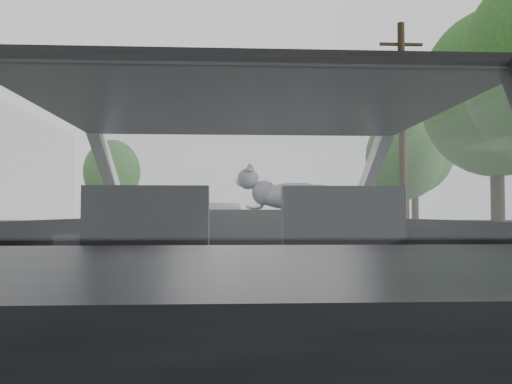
{
  "coord_description": "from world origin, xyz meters",
  "views": [
    {
      "loc": [
        -0.06,
        -2.44,
        0.98
      ],
      "look_at": [
        0.09,
        0.58,
        1.11
      ],
      "focal_mm": 35.0,
      "sensor_mm": 36.0,
      "label": 1
    }
  ],
  "objects": [
    {
      "name": "subject_car",
      "position": [
        0.0,
        0.0,
        0.72
      ],
      "size": [
        1.8,
        4.0,
        1.45
      ],
      "primitive_type": "cube",
      "color": "black",
      "rests_on": "ground"
    },
    {
      "name": "dashboard",
      "position": [
        0.0,
        0.62,
        0.85
      ],
      "size": [
        1.58,
        0.45,
        0.3
      ],
      "primitive_type": "cube",
      "color": "black",
      "rests_on": "subject_car"
    },
    {
      "name": "driver_seat",
      "position": [
        -0.4,
        -0.29,
        0.88
      ],
      "size": [
        0.5,
        0.72,
        0.42
      ],
      "primitive_type": "cube",
      "color": "black",
      "rests_on": "subject_car"
    },
    {
      "name": "passenger_seat",
      "position": [
        0.4,
        -0.29,
        0.88
      ],
      "size": [
        0.5,
        0.72,
        0.42
      ],
      "primitive_type": "cube",
      "color": "black",
      "rests_on": "subject_car"
    },
    {
      "name": "steering_wheel",
      "position": [
        -0.4,
        0.33,
        0.92
      ],
      "size": [
        0.36,
        0.36,
        0.04
      ],
      "primitive_type": "torus",
      "color": "black",
      "rests_on": "dashboard"
    },
    {
      "name": "cat",
      "position": [
        0.33,
        0.61,
        1.09
      ],
      "size": [
        0.67,
        0.34,
        0.29
      ],
      "primitive_type": "ellipsoid",
      "rotation": [
        0.0,
        0.0,
        -0.22
      ],
      "color": "gray",
      "rests_on": "dashboard"
    },
    {
      "name": "guardrail",
      "position": [
        4.3,
        10.0,
        0.58
      ],
      "size": [
        0.05,
        90.0,
        0.32
      ],
      "primitive_type": "cube",
      "color": "#A7A7A7",
      "rests_on": "ground"
    },
    {
      "name": "other_car",
      "position": [
        -0.47,
        16.16,
        0.69
      ],
      "size": [
        2.15,
        4.34,
        1.37
      ],
      "primitive_type": "imported",
      "rotation": [
        0.0,
        0.0,
        0.12
      ],
      "color": "#BBBCC0",
      "rests_on": "ground"
    },
    {
      "name": "highway_sign",
      "position": [
        4.81,
        23.95,
        1.1
      ],
      "size": [
        0.36,
        0.87,
        2.21
      ],
      "primitive_type": "cube",
      "rotation": [
        0.0,
        0.0,
        -0.31
      ],
      "color": "#0D5A19",
      "rests_on": "ground"
    },
    {
      "name": "utility_pole",
      "position": [
        6.27,
        15.63,
        4.05
      ],
      "size": [
        0.33,
        0.33,
        8.1
      ],
      "primitive_type": "cylinder",
      "rotation": [
        0.0,
        0.0,
        -0.31
      ],
      "color": "#322418",
      "rests_on": "ground"
    },
    {
      "name": "tree_1",
      "position": [
        10.88,
        17.5,
        4.59
      ],
      "size": [
        7.86,
        7.86,
        9.19
      ],
      "primitive_type": null,
      "rotation": [
        0.0,
        0.0,
        -0.37
      ],
      "color": "#23491C",
      "rests_on": "ground"
    },
    {
      "name": "tree_2",
      "position": [
        9.4,
        24.29,
        3.15
      ],
      "size": [
        5.36,
        5.36,
        6.29
      ],
      "primitive_type": null,
      "rotation": [
        0.0,
        0.0,
        0.36
      ],
      "color": "#23491C",
      "rests_on": "ground"
    },
    {
      "name": "tree_3",
      "position": [
        14.27,
        35.74,
        4.6
      ],
      "size": [
        7.97,
        7.97,
        9.21
      ],
      "primitive_type": null,
      "rotation": [
        0.0,
        0.0,
        0.4
      ],
      "color": "#23491C",
      "rests_on": "ground"
    },
    {
      "name": "tree_6",
      "position": [
        -8.83,
        34.63,
        3.11
      ],
      "size": [
        5.31,
        5.31,
        6.21
      ],
      "primitive_type": null,
      "rotation": [
        0.0,
        0.0,
        -0.37
      ],
      "color": "#23491C",
      "rests_on": "ground"
    }
  ]
}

